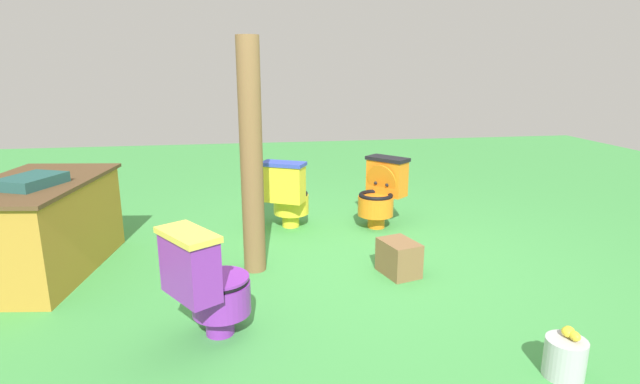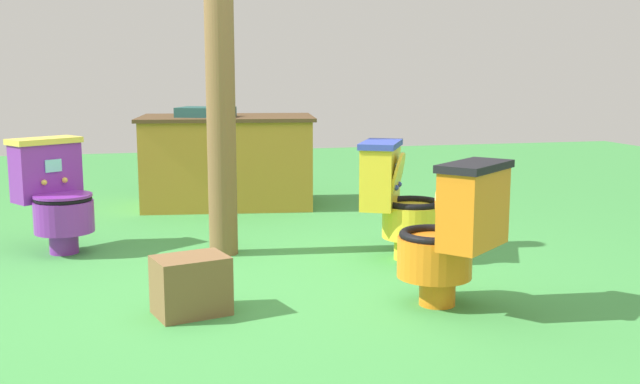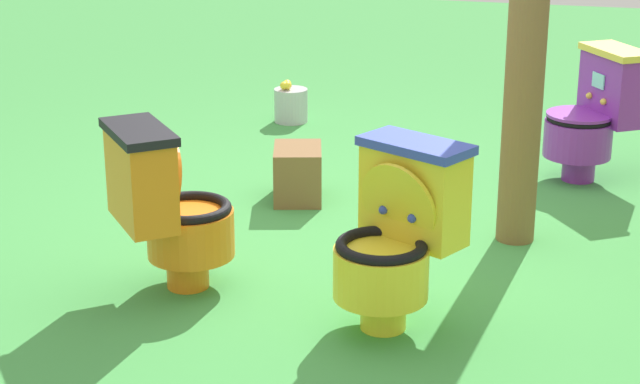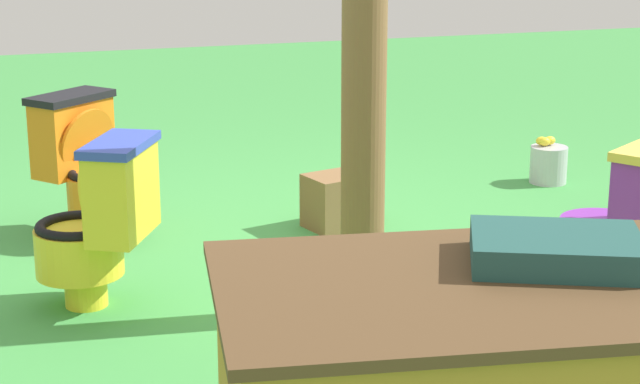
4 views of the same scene
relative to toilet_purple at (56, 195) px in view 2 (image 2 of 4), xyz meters
name	(u,v)px [view 2 (image 2 of 4)]	position (x,y,z in m)	size (l,w,h in m)	color
ground	(241,289)	(1.03, -1.12, -0.37)	(14.00, 14.00, 0.00)	#429947
toilet_purple	(56,195)	(0.00, 0.00, 0.00)	(0.61, 0.63, 0.73)	purple
toilet_orange	(452,233)	(1.99, -1.67, 0.00)	(0.62, 0.64, 0.73)	orange
toilet_yellow	(397,199)	(2.05, -0.70, 0.00)	(0.62, 0.58, 0.73)	yellow
vendor_table	(227,160)	(1.26, 1.40, 0.02)	(1.57, 1.06, 0.85)	#B7842D
wooden_post	(221,105)	(1.03, -0.32, 0.57)	(0.18, 0.18, 1.88)	brown
small_crate	(191,285)	(0.74, -1.47, -0.23)	(0.34, 0.25, 0.28)	brown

